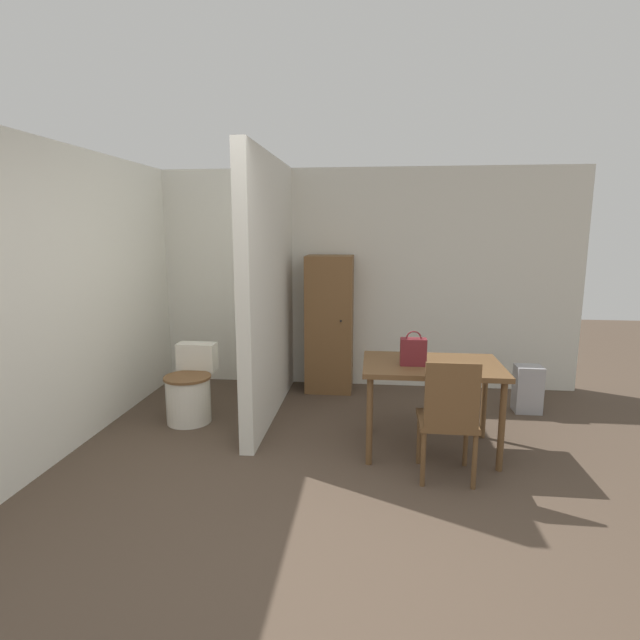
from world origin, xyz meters
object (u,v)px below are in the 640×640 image
at_px(handbag, 413,351).
at_px(wooden_chair, 449,416).
at_px(space_heater, 528,389).
at_px(wooden_cabinet, 329,324).
at_px(dining_table, 432,374).
at_px(toilet, 190,391).

bearing_deg(handbag, wooden_chair, -62.46).
bearing_deg(space_heater, wooden_cabinet, 166.36).
distance_m(dining_table, space_heater, 1.54).
bearing_deg(toilet, space_heater, 9.90).
distance_m(toilet, space_heater, 3.35).
height_order(wooden_chair, toilet, wooden_chair).
bearing_deg(toilet, handbag, -13.77).
bearing_deg(wooden_chair, handbag, 117.89).
bearing_deg(handbag, wooden_cabinet, 117.25).
distance_m(handbag, space_heater, 1.76).
relative_size(wooden_chair, toilet, 1.31).
bearing_deg(wooden_cabinet, dining_table, -57.22).
height_order(wooden_chair, handbag, handbag).
bearing_deg(handbag, toilet, 166.23).
bearing_deg(wooden_cabinet, space_heater, -13.64).
relative_size(wooden_cabinet, space_heater, 3.23).
distance_m(dining_table, wooden_cabinet, 1.80).
bearing_deg(wooden_chair, wooden_cabinet, 117.66).
relative_size(toilet, wooden_cabinet, 0.46).
height_order(dining_table, handbag, handbag).
relative_size(dining_table, wooden_cabinet, 0.73).
bearing_deg(wooden_cabinet, handbag, -62.75).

